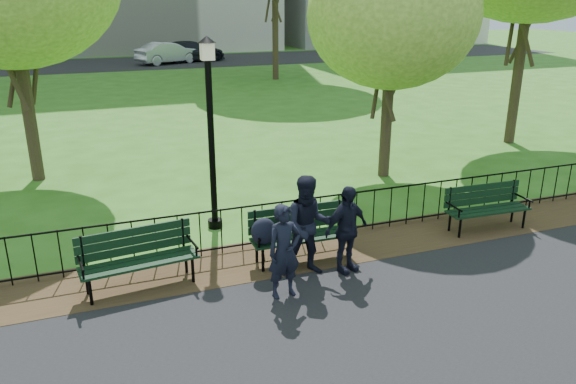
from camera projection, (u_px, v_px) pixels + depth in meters
name	position (u px, v px, depth m)	size (l,w,h in m)	color
ground	(335.00, 290.00, 9.28)	(120.00, 120.00, 0.00)	#2E5E18
dirt_strip	(301.00, 252.00, 10.60)	(60.00, 1.60, 0.01)	#322114
far_street	(128.00, 63.00, 40.21)	(70.00, 9.00, 0.01)	black
iron_fence	(292.00, 219.00, 10.88)	(24.06, 0.06, 1.00)	black
park_bench_main	(284.00, 229.00, 9.97)	(1.96, 0.62, 1.08)	black
park_bench_left_a	(137.00, 252.00, 9.21)	(1.96, 0.80, 1.08)	black
park_bench_right_a	(486.00, 202.00, 11.54)	(1.80, 0.62, 1.01)	black
lamppost	(211.00, 128.00, 11.09)	(0.35, 0.35, 3.89)	black
tree_near_e	(393.00, 15.00, 13.83)	(4.28, 4.28, 5.97)	#2D2116
person_left	(284.00, 251.00, 8.84)	(0.57, 0.37, 1.55)	black
person_mid	(309.00, 226.00, 9.52)	(0.86, 0.45, 1.78)	black
person_right	(346.00, 229.00, 9.65)	(0.92, 0.38, 1.57)	black
sedan_silver	(168.00, 53.00, 39.79)	(1.60, 4.59, 1.51)	#B1B4B9
sedan_dark	(191.00, 51.00, 41.17)	(2.06, 5.07, 1.47)	black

